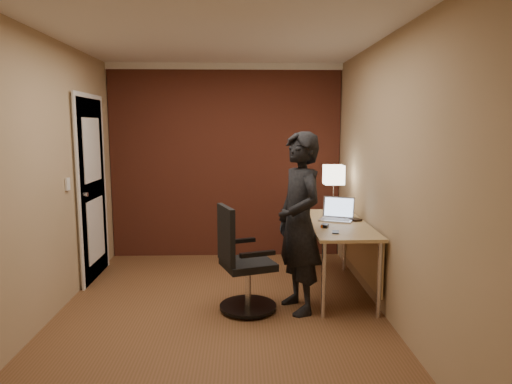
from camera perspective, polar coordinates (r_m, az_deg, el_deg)
room at (r=5.57m, az=-6.77°, el=4.66°), size 4.00×4.00×4.00m
desk at (r=4.81m, az=10.86°, el=-5.21°), size 0.60×1.50×0.73m
desk_lamp at (r=5.33m, az=9.68°, el=2.07°), size 0.22×0.22×0.54m
laptop at (r=4.89m, az=10.14°, el=-2.68°), size 0.40×0.37×0.23m
mouse at (r=4.50m, az=8.60°, el=-4.20°), size 0.09×0.12×0.03m
phone at (r=4.30m, az=9.92°, el=-4.97°), size 0.08×0.12×0.01m
wallet at (r=4.87m, az=12.33°, el=-3.41°), size 0.13×0.14×0.02m
office_chair at (r=4.24m, az=-1.82°, el=-9.26°), size 0.56×0.62×0.98m
person at (r=4.20m, az=5.42°, el=-3.87°), size 0.57×0.70×1.66m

